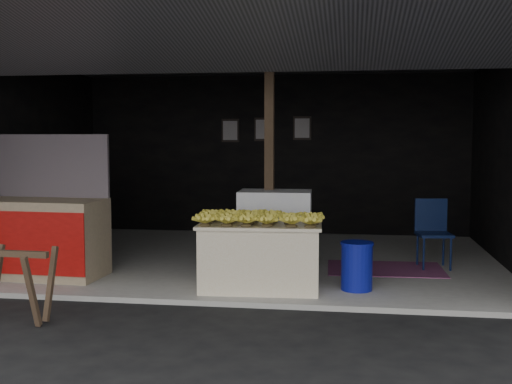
% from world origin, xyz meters
% --- Properties ---
extents(ground, '(80.00, 80.00, 0.00)m').
position_xyz_m(ground, '(0.00, 0.00, 0.00)').
color(ground, black).
rests_on(ground, ground).
extents(concrete_slab, '(7.00, 5.00, 0.06)m').
position_xyz_m(concrete_slab, '(0.00, 2.50, 0.03)').
color(concrete_slab, gray).
rests_on(concrete_slab, ground).
extents(shophouse, '(7.40, 7.29, 3.02)m').
position_xyz_m(shophouse, '(0.00, 2.82, 2.10)').
color(shophouse, black).
rests_on(shophouse, ground).
extents(banana_table, '(1.43, 0.93, 0.76)m').
position_xyz_m(banana_table, '(0.36, 0.63, 0.44)').
color(banana_table, silver).
rests_on(banana_table, concrete_slab).
extents(banana_pile, '(1.31, 0.83, 0.15)m').
position_xyz_m(banana_pile, '(0.36, 0.63, 0.90)').
color(banana_pile, gold).
rests_on(banana_pile, banana_table).
extents(white_crate, '(0.96, 0.67, 1.04)m').
position_xyz_m(white_crate, '(0.40, 1.73, 0.58)').
color(white_crate, white).
rests_on(white_crate, concrete_slab).
extents(neighbor_stall, '(1.75, 0.85, 1.77)m').
position_xyz_m(neighbor_stall, '(-2.52, 0.88, 0.59)').
color(neighbor_stall, '#998466').
rests_on(neighbor_stall, concrete_slab).
extents(sawhorse, '(0.74, 0.65, 0.71)m').
position_xyz_m(sawhorse, '(-1.83, -0.88, 0.45)').
color(sawhorse, '#473323').
rests_on(sawhorse, ground).
extents(water_barrel, '(0.35, 0.35, 0.52)m').
position_xyz_m(water_barrel, '(1.46, 0.74, 0.32)').
color(water_barrel, navy).
rests_on(water_barrel, concrete_slab).
extents(plastic_chair, '(0.48, 0.48, 0.91)m').
position_xyz_m(plastic_chair, '(2.46, 2.21, 0.60)').
color(plastic_chair, '#091436').
rests_on(plastic_chair, concrete_slab).
extents(magenta_rug, '(1.53, 1.05, 0.01)m').
position_xyz_m(magenta_rug, '(1.84, 1.95, 0.07)').
color(magenta_rug, '#6C1754').
rests_on(magenta_rug, concrete_slab).
extents(picture_frames, '(1.62, 0.04, 0.46)m').
position_xyz_m(picture_frames, '(-0.17, 4.89, 1.93)').
color(picture_frames, black).
rests_on(picture_frames, shophouse).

